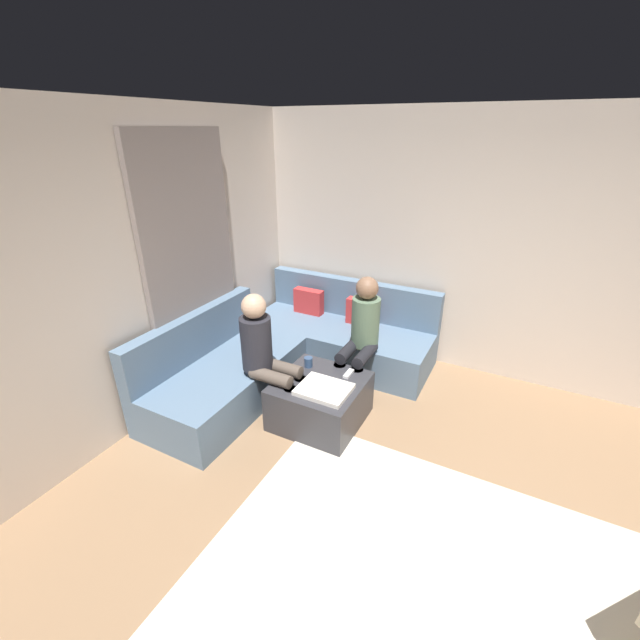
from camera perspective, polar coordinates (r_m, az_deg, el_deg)
The scene contains 12 objects.
ground_plane at distance 2.97m, azimuth 16.77°, elevation -35.96°, with size 6.00×6.00×0.10m, color #8C6B4C.
wall_back at distance 4.60m, azimuth 26.71°, elevation 7.81°, with size 6.00×0.12×2.70m, color beige.
wall_left at distance 3.51m, azimuth -33.06°, elevation 1.61°, with size 0.12×6.00×2.70m, color beige.
curtain_panel at distance 4.20m, azimuth -17.09°, elevation 6.49°, with size 0.06×1.10×2.50m, color gray.
area_rug at distance 2.98m, azimuth 12.97°, elevation -32.82°, with size 2.60×2.20×0.01m, color beige.
sectional_couch at distance 4.56m, azimuth -3.59°, elevation -4.23°, with size 2.10×2.55×0.87m.
ottoman at distance 3.91m, azimuth 0.03°, elevation -10.97°, with size 0.76×0.76×0.42m, color #333338.
folded_blanket at distance 3.65m, azimuth 0.56°, elevation -9.45°, with size 0.44×0.36×0.04m, color white.
coffee_mug at distance 3.98m, azimuth -1.59°, elevation -5.76°, with size 0.08×0.08×0.10m, color #334C72.
game_remote at distance 3.88m, azimuth 3.92°, elevation -7.32°, with size 0.05×0.15×0.02m, color white.
person_on_couch_back at distance 4.13m, azimuth 5.68°, elevation -1.67°, with size 0.30×0.60×1.20m.
person_on_couch_side at distance 3.79m, azimuth -7.41°, elevation -4.43°, with size 0.60×0.30×1.20m.
Camera 1 is at (0.01, -1.52, 2.50)m, focal length 23.45 mm.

